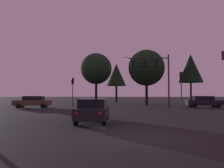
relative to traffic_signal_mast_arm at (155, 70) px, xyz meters
The scene contains 11 objects.
ground_plane 8.53m from the traffic_signal_mast_arm, 133.17° to the left, with size 168.00×168.00×0.00m, color black.
traffic_signal_mast_arm is the anchor object (origin of this frame).
traffic_light_corner_left 11.91m from the traffic_signal_mast_arm, 167.01° to the left, with size 0.36×0.39×4.11m.
traffic_light_corner_right 4.27m from the traffic_signal_mast_arm, 46.85° to the right, with size 0.30×0.35×4.46m.
car_nearside_lane 16.93m from the traffic_signal_mast_arm, 115.48° to the right, with size 2.00×4.56×1.52m.
car_crossing_left 16.45m from the traffic_signal_mast_arm, behind, with size 4.72×2.11×1.52m.
car_crossing_right 7.56m from the traffic_signal_mast_arm, ahead, with size 4.66×2.03×1.52m.
tree_behind_sign 6.42m from the traffic_signal_mast_arm, 90.31° to the left, with size 5.90×5.90×8.98m.
tree_left_far 9.25m from the traffic_signal_mast_arm, 39.95° to the left, with size 3.83×3.83×8.24m.
tree_center_horizon 15.00m from the traffic_signal_mast_arm, 125.33° to the left, with size 5.91×5.91×9.50m.
tree_right_cluster 18.48m from the traffic_signal_mast_arm, 104.51° to the left, with size 4.22×4.22×8.32m.
Camera 1 is at (-1.23, -9.31, 1.86)m, focal length 34.70 mm.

